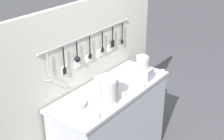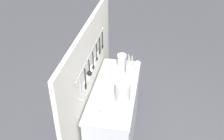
% 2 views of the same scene
% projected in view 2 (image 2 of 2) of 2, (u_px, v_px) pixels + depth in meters
% --- Properties ---
extents(counter, '(1.32, 0.52, 0.95)m').
position_uv_depth(counter, '(115.00, 117.00, 3.40)').
color(counter, '#9EA0A8').
rests_on(counter, ground).
extents(back_wall, '(2.12, 0.11, 1.76)m').
position_uv_depth(back_wall, '(91.00, 90.00, 3.22)').
color(back_wall, beige).
rests_on(back_wall, ground).
extents(bowl_stack_wide_centre, '(0.12, 0.12, 0.17)m').
position_uv_depth(bowl_stack_wide_centre, '(122.00, 60.00, 3.52)').
color(bowl_stack_wide_centre, white).
rests_on(bowl_stack_wide_centre, counter).
extents(bowl_stack_short_front, '(0.17, 0.17, 0.25)m').
position_uv_depth(bowl_stack_short_front, '(123.00, 91.00, 2.89)').
color(bowl_stack_short_front, white).
rests_on(bowl_stack_short_front, counter).
extents(plate_stack, '(0.20, 0.20, 0.10)m').
position_uv_depth(plate_stack, '(109.00, 85.00, 3.11)').
color(plate_stack, white).
rests_on(plate_stack, counter).
extents(steel_mixing_bowl, '(0.12, 0.12, 0.03)m').
position_uv_depth(steel_mixing_bowl, '(105.00, 109.00, 2.80)').
color(steel_mixing_bowl, '#93969E').
rests_on(steel_mixing_bowl, counter).
extents(cutlery_caddy, '(0.12, 0.12, 0.27)m').
position_uv_depth(cutlery_caddy, '(131.00, 68.00, 3.39)').
color(cutlery_caddy, '#93969E').
rests_on(cutlery_caddy, counter).
extents(cup_edge_far, '(0.04, 0.04, 0.04)m').
position_uv_depth(cup_edge_far, '(106.00, 78.00, 3.28)').
color(cup_edge_far, white).
rests_on(cup_edge_far, counter).
extents(cup_by_caddy, '(0.04, 0.04, 0.04)m').
position_uv_depth(cup_by_caddy, '(119.00, 75.00, 3.34)').
color(cup_by_caddy, white).
rests_on(cup_by_caddy, counter).
extents(cup_front_left, '(0.04, 0.04, 0.04)m').
position_uv_depth(cup_front_left, '(135.00, 79.00, 3.26)').
color(cup_front_left, white).
rests_on(cup_front_left, counter).
extents(cup_centre, '(0.04, 0.04, 0.04)m').
position_uv_depth(cup_centre, '(126.00, 115.00, 2.72)').
color(cup_centre, white).
rests_on(cup_centre, counter).
extents(cup_front_right, '(0.04, 0.04, 0.04)m').
position_uv_depth(cup_front_right, '(138.00, 63.00, 3.59)').
color(cup_front_right, white).
rests_on(cup_front_right, counter).
extents(cup_back_left, '(0.04, 0.04, 0.04)m').
position_uv_depth(cup_back_left, '(123.00, 77.00, 3.30)').
color(cup_back_left, white).
rests_on(cup_back_left, counter).
extents(cup_beside_plates, '(0.04, 0.04, 0.04)m').
position_uv_depth(cup_beside_plates, '(128.00, 90.00, 3.07)').
color(cup_beside_plates, white).
rests_on(cup_beside_plates, counter).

